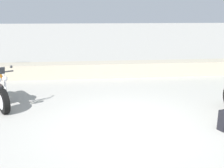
% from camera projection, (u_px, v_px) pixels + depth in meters
% --- Properties ---
extents(ground_plane, '(120.00, 120.00, 0.00)m').
position_uv_depth(ground_plane, '(128.00, 126.00, 5.81)').
color(ground_plane, '#A3A099').
extents(stone_wall, '(36.00, 0.80, 0.55)m').
position_uv_depth(stone_wall, '(108.00, 69.00, 10.34)').
color(stone_wall, '#A89E89').
rests_on(stone_wall, ground).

